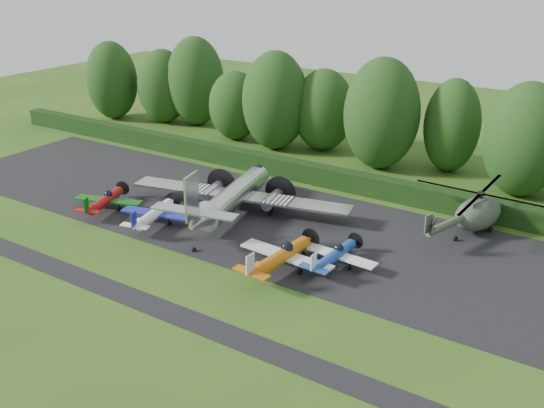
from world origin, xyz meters
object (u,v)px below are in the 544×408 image
Objects in this scene: transport_plane at (232,196)px; helicopter at (478,211)px; light_plane_white at (155,214)px; light_plane_blue at (335,255)px; light_plane_red at (106,200)px; light_plane_orange at (282,256)px.

helicopter is (19.73, 8.45, 0.05)m from transport_plane.
helicopter is (24.27, 13.85, 0.86)m from light_plane_white.
light_plane_blue is at bearing 18.61° from light_plane_white.
helicopter is (30.35, 13.89, 0.90)m from light_plane_red.
light_plane_blue is at bearing 21.78° from light_plane_red.
light_plane_red is 23.09m from light_plane_blue.
transport_plane is 2.97× the size of light_plane_white.
light_plane_white is at bearing -177.99° from light_plane_blue.
helicopter reaches higher than light_plane_red.
light_plane_blue is (23.03, 1.64, -0.04)m from light_plane_red.
light_plane_red is 0.97× the size of light_plane_white.
helicopter reaches higher than light_plane_white.
light_plane_orange is at bearing 14.74° from light_plane_red.
light_plane_white is at bearing -118.18° from transport_plane.
light_plane_white reaches higher than light_plane_red.
transport_plane reaches higher than light_plane_orange.
transport_plane reaches higher than light_plane_white.
light_plane_red is 0.84× the size of light_plane_orange.
helicopter is at bearing 55.80° from light_plane_blue.
light_plane_white is at bearing 171.57° from light_plane_orange.
light_plane_blue is at bearing -138.10° from helicopter.
light_plane_white is at bearing -167.54° from helicopter.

